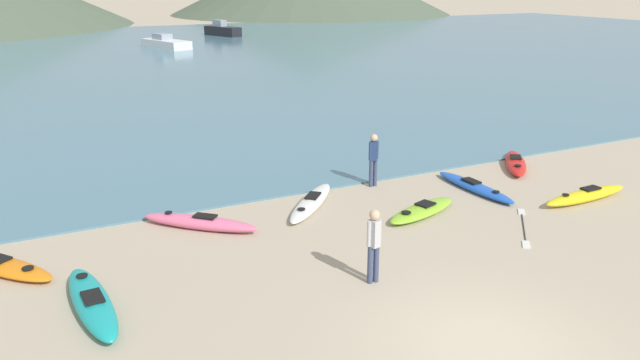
{
  "coord_description": "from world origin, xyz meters",
  "views": [
    {
      "loc": [
        -7.19,
        -7.41,
        6.38
      ],
      "look_at": [
        0.98,
        8.59,
        0.5
      ],
      "focal_mm": 35.0,
      "sensor_mm": 36.0,
      "label": 1
    }
  ],
  "objects_px": {
    "kayak_on_sand_1": "(475,187)",
    "kayak_on_sand_3": "(200,222)",
    "moored_boat_1": "(166,43)",
    "loose_paddle": "(524,227)",
    "kayak_on_sand_7": "(92,302)",
    "kayak_on_sand_5": "(516,163)",
    "kayak_on_sand_2": "(586,195)",
    "person_near_foreground": "(374,241)",
    "kayak_on_sand_6": "(311,202)",
    "kayak_on_sand_4": "(3,266)",
    "kayak_on_sand_0": "(422,210)",
    "person_near_waterline": "(374,157)",
    "moored_boat_3": "(222,30)"
  },
  "relations": [
    {
      "from": "moored_boat_1",
      "to": "loose_paddle",
      "type": "xyz_separation_m",
      "value": [
        -2.1,
        -47.41,
        -0.49
      ]
    },
    {
      "from": "kayak_on_sand_7",
      "to": "loose_paddle",
      "type": "xyz_separation_m",
      "value": [
        10.88,
        -0.71,
        -0.17
      ]
    },
    {
      "from": "kayak_on_sand_6",
      "to": "person_near_foreground",
      "type": "distance_m",
      "value": 5.01
    },
    {
      "from": "kayak_on_sand_4",
      "to": "kayak_on_sand_6",
      "type": "bearing_deg",
      "value": 4.07
    },
    {
      "from": "person_near_foreground",
      "to": "loose_paddle",
      "type": "distance_m",
      "value": 5.38
    },
    {
      "from": "kayak_on_sand_4",
      "to": "moored_boat_1",
      "type": "bearing_deg",
      "value": 71.7
    },
    {
      "from": "person_near_waterline",
      "to": "kayak_on_sand_3",
      "type": "bearing_deg",
      "value": -171.15
    },
    {
      "from": "kayak_on_sand_1",
      "to": "person_near_foreground",
      "type": "xyz_separation_m",
      "value": [
        -6.06,
        -3.78,
        0.84
      ]
    },
    {
      "from": "kayak_on_sand_6",
      "to": "moored_boat_1",
      "type": "xyz_separation_m",
      "value": [
        6.43,
        43.37,
        0.38
      ]
    },
    {
      "from": "kayak_on_sand_1",
      "to": "moored_boat_1",
      "type": "relative_size",
      "value": 0.57
    },
    {
      "from": "kayak_on_sand_0",
      "to": "kayak_on_sand_4",
      "type": "height_order",
      "value": "kayak_on_sand_0"
    },
    {
      "from": "kayak_on_sand_5",
      "to": "moored_boat_1",
      "type": "xyz_separation_m",
      "value": [
        -1.68,
        43.13,
        0.35
      ]
    },
    {
      "from": "kayak_on_sand_3",
      "to": "person_near_foreground",
      "type": "bearing_deg",
      "value": -62.11
    },
    {
      "from": "person_near_waterline",
      "to": "loose_paddle",
      "type": "xyz_separation_m",
      "value": [
        1.76,
        -4.79,
        -0.96
      ]
    },
    {
      "from": "kayak_on_sand_2",
      "to": "loose_paddle",
      "type": "bearing_deg",
      "value": -167.08
    },
    {
      "from": "kayak_on_sand_0",
      "to": "kayak_on_sand_3",
      "type": "xyz_separation_m",
      "value": [
        -5.85,
        1.87,
        0.04
      ]
    },
    {
      "from": "kayak_on_sand_0",
      "to": "kayak_on_sand_6",
      "type": "distance_m",
      "value": 3.2
    },
    {
      "from": "kayak_on_sand_6",
      "to": "person_near_waterline",
      "type": "height_order",
      "value": "person_near_waterline"
    },
    {
      "from": "kayak_on_sand_1",
      "to": "kayak_on_sand_7",
      "type": "xyz_separation_m",
      "value": [
        -11.71,
        -2.26,
        0.05
      ]
    },
    {
      "from": "kayak_on_sand_5",
      "to": "person_near_foreground",
      "type": "relative_size",
      "value": 1.66
    },
    {
      "from": "kayak_on_sand_7",
      "to": "person_near_foreground",
      "type": "distance_m",
      "value": 5.9
    },
    {
      "from": "kayak_on_sand_1",
      "to": "moored_boat_3",
      "type": "relative_size",
      "value": 0.67
    },
    {
      "from": "kayak_on_sand_7",
      "to": "person_near_waterline",
      "type": "relative_size",
      "value": 1.98
    },
    {
      "from": "moored_boat_3",
      "to": "loose_paddle",
      "type": "height_order",
      "value": "moored_boat_3"
    },
    {
      "from": "kayak_on_sand_6",
      "to": "loose_paddle",
      "type": "bearing_deg",
      "value": -42.98
    },
    {
      "from": "kayak_on_sand_4",
      "to": "person_near_waterline",
      "type": "relative_size",
      "value": 1.71
    },
    {
      "from": "kayak_on_sand_1",
      "to": "kayak_on_sand_7",
      "type": "relative_size",
      "value": 1.01
    },
    {
      "from": "kayak_on_sand_1",
      "to": "loose_paddle",
      "type": "xyz_separation_m",
      "value": [
        -0.83,
        -2.96,
        -0.11
      ]
    },
    {
      "from": "kayak_on_sand_0",
      "to": "person_near_waterline",
      "type": "bearing_deg",
      "value": 88.02
    },
    {
      "from": "kayak_on_sand_1",
      "to": "kayak_on_sand_5",
      "type": "relative_size",
      "value": 1.22
    },
    {
      "from": "kayak_on_sand_1",
      "to": "kayak_on_sand_7",
      "type": "bearing_deg",
      "value": -169.09
    },
    {
      "from": "kayak_on_sand_6",
      "to": "loose_paddle",
      "type": "xyz_separation_m",
      "value": [
        4.33,
        -4.04,
        -0.11
      ]
    },
    {
      "from": "kayak_on_sand_1",
      "to": "loose_paddle",
      "type": "bearing_deg",
      "value": -105.68
    },
    {
      "from": "kayak_on_sand_0",
      "to": "kayak_on_sand_5",
      "type": "bearing_deg",
      "value": 21.98
    },
    {
      "from": "kayak_on_sand_5",
      "to": "kayak_on_sand_6",
      "type": "xyz_separation_m",
      "value": [
        -8.12,
        -0.25,
        -0.03
      ]
    },
    {
      "from": "kayak_on_sand_1",
      "to": "kayak_on_sand_3",
      "type": "height_order",
      "value": "kayak_on_sand_3"
    },
    {
      "from": "kayak_on_sand_1",
      "to": "person_near_waterline",
      "type": "xyz_separation_m",
      "value": [
        -2.6,
        1.83,
        0.85
      ]
    },
    {
      "from": "kayak_on_sand_4",
      "to": "moored_boat_1",
      "type": "relative_size",
      "value": 0.49
    },
    {
      "from": "kayak_on_sand_2",
      "to": "person_near_foreground",
      "type": "height_order",
      "value": "person_near_foreground"
    },
    {
      "from": "kayak_on_sand_4",
      "to": "kayak_on_sand_5",
      "type": "height_order",
      "value": "kayak_on_sand_5"
    },
    {
      "from": "kayak_on_sand_5",
      "to": "person_near_foreground",
      "type": "bearing_deg",
      "value": -150.49
    },
    {
      "from": "kayak_on_sand_6",
      "to": "kayak_on_sand_0",
      "type": "bearing_deg",
      "value": -39.45
    },
    {
      "from": "kayak_on_sand_1",
      "to": "kayak_on_sand_2",
      "type": "height_order",
      "value": "kayak_on_sand_2"
    },
    {
      "from": "kayak_on_sand_0",
      "to": "person_near_foreground",
      "type": "distance_m",
      "value": 4.47
    },
    {
      "from": "kayak_on_sand_0",
      "to": "person_near_waterline",
      "type": "relative_size",
      "value": 1.66
    },
    {
      "from": "person_near_foreground",
      "to": "loose_paddle",
      "type": "height_order",
      "value": "person_near_foreground"
    },
    {
      "from": "kayak_on_sand_1",
      "to": "kayak_on_sand_6",
      "type": "xyz_separation_m",
      "value": [
        -5.16,
        1.08,
        -0.0
      ]
    },
    {
      "from": "kayak_on_sand_2",
      "to": "kayak_on_sand_7",
      "type": "relative_size",
      "value": 0.99
    },
    {
      "from": "kayak_on_sand_4",
      "to": "person_near_foreground",
      "type": "bearing_deg",
      "value": -30.72
    },
    {
      "from": "kayak_on_sand_6",
      "to": "person_near_foreground",
      "type": "xyz_separation_m",
      "value": [
        -0.9,
        -4.86,
        0.84
      ]
    }
  ]
}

